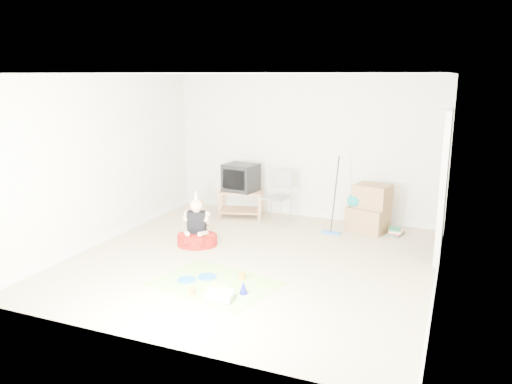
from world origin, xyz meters
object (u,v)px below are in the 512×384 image
at_px(crt_tv, 241,177).
at_px(seated_woman, 197,233).
at_px(tv_stand, 241,201).
at_px(birthday_cake, 219,296).
at_px(cardboard_boxes, 369,209).
at_px(folding_chair, 276,198).

relative_size(crt_tv, seated_woman, 0.65).
xyz_separation_m(tv_stand, birthday_cake, (1.20, -3.34, -0.25)).
bearing_deg(cardboard_boxes, birthday_cake, -108.95).
xyz_separation_m(tv_stand, folding_chair, (0.75, -0.17, 0.18)).
height_order(folding_chair, birthday_cake, folding_chair).
bearing_deg(seated_woman, birthday_cake, -53.69).
bearing_deg(folding_chair, seated_woman, -114.67).
relative_size(crt_tv, cardboard_boxes, 0.72).
xyz_separation_m(cardboard_boxes, seated_woman, (-2.33, -1.75, -0.19)).
bearing_deg(folding_chair, cardboard_boxes, 6.38).
bearing_deg(cardboard_boxes, crt_tv, -179.65).
xyz_separation_m(seated_woman, birthday_cake, (1.18, -1.60, -0.15)).
distance_m(crt_tv, cardboard_boxes, 2.38).
bearing_deg(birthday_cake, crt_tv, 109.82).
bearing_deg(seated_woman, crt_tv, 90.90).
xyz_separation_m(folding_chair, seated_woman, (-0.72, -1.57, -0.28)).
xyz_separation_m(folding_chair, cardboard_boxes, (1.61, 0.18, -0.09)).
relative_size(tv_stand, birthday_cake, 2.50).
height_order(tv_stand, cardboard_boxes, cardboard_boxes).
xyz_separation_m(cardboard_boxes, birthday_cake, (-1.15, -3.35, -0.34)).
bearing_deg(tv_stand, birthday_cake, -70.18).
distance_m(crt_tv, seated_woman, 1.82).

